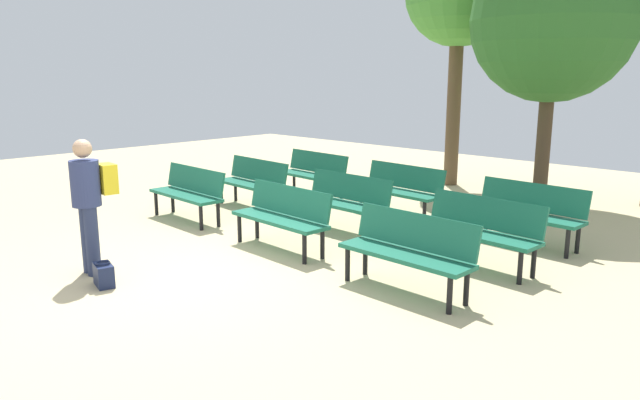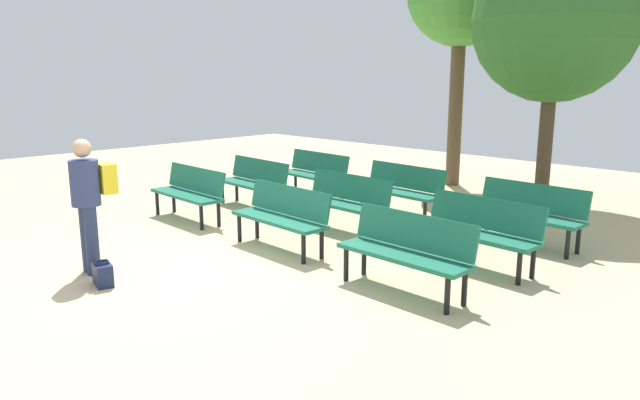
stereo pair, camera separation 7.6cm
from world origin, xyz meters
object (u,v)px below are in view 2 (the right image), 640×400
Objects in this scene: bench_r1_c0 at (254,180)px; handbag at (103,274)px; bench_r0_c0 at (190,190)px; bench_r2_c0 at (315,172)px; bench_r1_c1 at (345,199)px; bench_r1_c2 at (479,228)px; bench_r0_c2 at (407,248)px; bench_r2_c2 at (528,210)px; tree_0 at (555,21)px; bench_r2_c1 at (401,187)px; visitor_with_backpack at (89,198)px; bench_r0_c1 at (283,214)px.

bench_r1_c0 reaches higher than handbag.
bench_r0_c0 and bench_r1_c0 have the same top height.
bench_r2_c0 is (0.11, 1.44, 0.00)m from bench_r1_c0.
bench_r1_c2 is at bearing -1.26° from bench_r1_c1.
bench_r2_c2 is at bearing 88.09° from bench_r0_c2.
bench_r1_c0 is at bearing -90.72° from bench_r2_c0.
bench_r0_c2 is 0.99× the size of bench_r2_c0.
bench_r0_c0 is at bearing -125.09° from tree_0.
bench_r0_c0 is at bearing -162.96° from bench_r1_c2.
tree_0 is 8.50m from handbag.
bench_r1_c1 is 2.63m from bench_r2_c0.
bench_r1_c0 is 4.64m from bench_r1_c2.
bench_r2_c1 and bench_r2_c2 have the same top height.
visitor_with_backpack is at bearing -144.26° from bench_r0_c2.
tree_0 reaches higher than bench_r0_c0.
bench_r0_c0 is 3.55m from bench_r2_c1.
bench_r1_c2 is (4.64, -0.16, 0.00)m from bench_r1_c0.
visitor_with_backpack is (1.43, -2.33, 0.43)m from bench_r0_c0.
bench_r0_c0 is 0.99× the size of bench_r1_c0.
handbag is (1.90, -3.81, -0.37)m from bench_r1_c0.
handbag is at bearing -94.63° from bench_r1_c1.
bench_r2_c1 is 2.32m from bench_r2_c2.
bench_r0_c1 and bench_r1_c1 have the same top height.
bench_r1_c0 and bench_r2_c0 have the same top height.
bench_r1_c0 is at bearing 116.50° from handbag.
bench_r0_c0 is 1.00× the size of bench_r1_c2.
bench_r0_c2 is at bearing 41.56° from handbag.
bench_r2_c1 is 5.10m from visitor_with_backpack.
bench_r0_c1 and bench_r1_c2 have the same top height.
handbag is at bearing -49.95° from bench_r0_c0.
handbag is (-0.38, -3.75, -0.37)m from bench_r1_c1.
bench_r2_c2 is (0.13, 2.70, 0.00)m from bench_r0_c2.
visitor_with_backpack is at bearing 164.85° from handbag.
visitor_with_backpack is (1.39, -3.67, 0.43)m from bench_r1_c0.
bench_r2_c1 is (2.21, -0.12, 0.00)m from bench_r2_c0.
bench_r1_c1 and bench_r2_c2 have the same top height.
bench_r1_c1 is at bearing -30.93° from bench_r2_c0.
bench_r0_c0 is 2.34m from bench_r0_c1.
bench_r0_c1 is 2.63m from bench_r1_c2.
bench_r1_c0 is (-2.31, 1.38, 0.00)m from bench_r0_c1.
bench_r0_c0 is 4.82m from bench_r1_c2.
bench_r2_c1 is at bearing 33.10° from bench_r1_c0.
bench_r1_c2 is 5.02m from tree_0.
bench_r2_c2 reaches higher than handbag.
bench_r2_c0 is 5.56m from handbag.
tree_0 is at bearing 78.06° from bench_r0_c1.
bench_r0_c1 is 4.57× the size of handbag.
tree_0 reaches higher than visitor_with_backpack.
visitor_with_backpack reaches higher than bench_r1_c1.
handbag is at bearing 171.35° from visitor_with_backpack.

